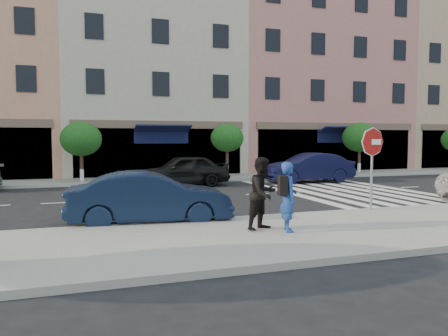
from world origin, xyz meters
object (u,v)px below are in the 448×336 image
at_px(car_far_mid, 183,170).
at_px(car_far_right, 309,168).
at_px(walker, 263,193).
at_px(stop_sign, 372,150).
at_px(photographer, 288,197).
at_px(car_near_mid, 150,198).

xyz_separation_m(car_far_mid, car_far_right, (6.81, -0.35, 0.01)).
distance_m(walker, car_far_right, 13.17).
height_order(stop_sign, car_far_mid, stop_sign).
xyz_separation_m(photographer, walker, (-0.49, 0.39, 0.05)).
xyz_separation_m(walker, car_far_mid, (0.63, 11.21, -0.26)).
xyz_separation_m(walker, car_far_right, (7.44, 10.86, -0.25)).
height_order(car_near_mid, car_far_right, car_far_right).
distance_m(stop_sign, car_far_mid, 10.39).
xyz_separation_m(photographer, car_far_mid, (0.15, 11.60, -0.21)).
distance_m(car_near_mid, car_far_mid, 9.45).
distance_m(car_near_mid, car_far_right, 13.07).
xyz_separation_m(car_near_mid, car_far_mid, (3.03, 8.95, 0.05)).
bearing_deg(car_near_mid, stop_sign, -90.02).
bearing_deg(car_far_right, walker, -33.27).
height_order(photographer, car_far_right, photographer).
xyz_separation_m(stop_sign, car_far_mid, (-3.74, 9.62, -1.23)).
distance_m(stop_sign, car_far_right, 9.84).
height_order(photographer, walker, walker).
height_order(car_far_mid, car_far_right, car_far_right).
distance_m(photographer, car_far_mid, 11.60).
relative_size(stop_sign, car_far_mid, 0.56).
height_order(walker, car_near_mid, walker).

